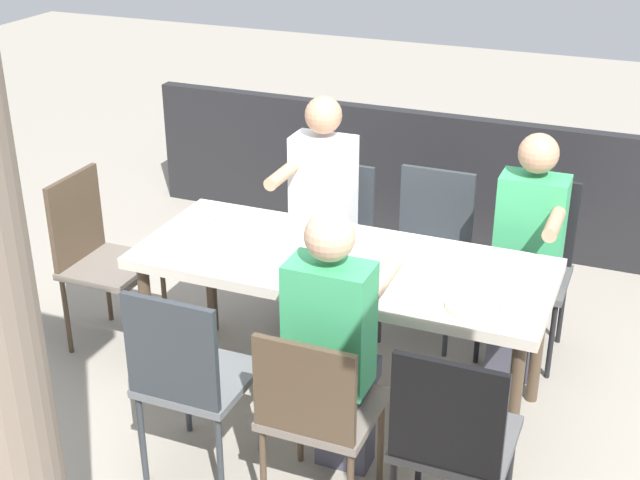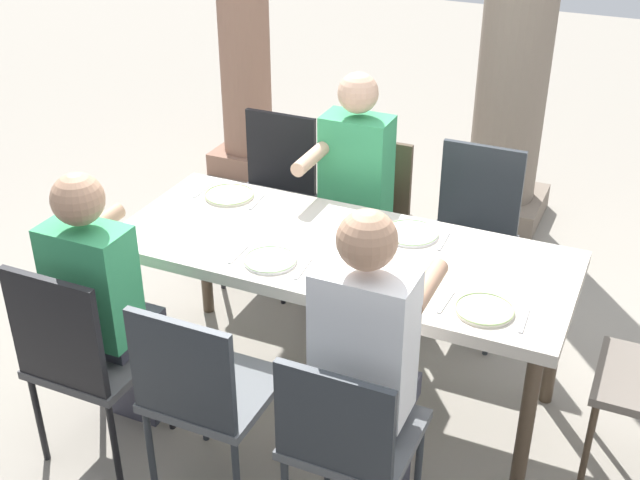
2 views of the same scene
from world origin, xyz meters
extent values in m
plane|color=gray|center=(0.00, 0.00, 0.00)|extent=(16.00, 16.00, 0.00)
cube|color=beige|center=(0.00, 0.00, 0.74)|extent=(1.98, 0.80, 0.05)
cylinder|color=#473828|center=(-0.91, 0.32, 0.36)|extent=(0.06, 0.06, 0.72)
cylinder|color=#473828|center=(0.91, 0.32, 0.36)|extent=(0.06, 0.06, 0.72)
cylinder|color=#473828|center=(-0.91, -0.32, 0.36)|extent=(0.06, 0.06, 0.72)
cylinder|color=#473828|center=(0.91, -0.32, 0.36)|extent=(0.06, 0.06, 0.72)
cube|color=#4F4F50|center=(-0.76, 0.74, 0.48)|extent=(0.44, 0.44, 0.04)
cube|color=black|center=(-0.76, 0.94, 0.71)|extent=(0.42, 0.03, 0.47)
cylinder|color=black|center=(-0.95, 0.55, 0.23)|extent=(0.03, 0.03, 0.46)
cylinder|color=black|center=(-0.57, 0.55, 0.23)|extent=(0.03, 0.03, 0.46)
cylinder|color=black|center=(-0.95, 0.93, 0.23)|extent=(0.03, 0.03, 0.46)
cylinder|color=black|center=(-0.57, 0.93, 0.23)|extent=(0.03, 0.03, 0.46)
cube|color=#4F4F50|center=(-0.76, -0.74, 0.46)|extent=(0.44, 0.44, 0.04)
cube|color=black|center=(-0.76, -0.94, 0.70)|extent=(0.42, 0.03, 0.50)
cylinder|color=black|center=(-0.57, -0.55, 0.22)|extent=(0.03, 0.03, 0.44)
cylinder|color=black|center=(-0.95, -0.55, 0.22)|extent=(0.03, 0.03, 0.44)
cylinder|color=black|center=(-0.57, -0.93, 0.22)|extent=(0.03, 0.03, 0.44)
cylinder|color=black|center=(-0.95, -0.93, 0.22)|extent=(0.03, 0.03, 0.44)
cube|color=#6A6158|center=(-0.21, 0.74, 0.46)|extent=(0.44, 0.44, 0.04)
cube|color=#473828|center=(-0.21, 0.94, 0.67)|extent=(0.42, 0.03, 0.42)
cylinder|color=#473828|center=(-0.40, 0.55, 0.22)|extent=(0.03, 0.03, 0.44)
cylinder|color=#473828|center=(-0.02, 0.55, 0.22)|extent=(0.03, 0.03, 0.44)
cylinder|color=#473828|center=(-0.40, 0.93, 0.22)|extent=(0.03, 0.03, 0.44)
cylinder|color=#473828|center=(-0.02, 0.93, 0.22)|extent=(0.03, 0.03, 0.44)
cube|color=#5B5E61|center=(-0.21, -0.74, 0.48)|extent=(0.44, 0.44, 0.04)
cube|color=#2D3338|center=(-0.21, -0.94, 0.70)|extent=(0.42, 0.03, 0.44)
cylinder|color=#2D3338|center=(-0.02, -0.55, 0.23)|extent=(0.03, 0.03, 0.46)
cylinder|color=#2D3338|center=(-0.40, -0.55, 0.23)|extent=(0.03, 0.03, 0.46)
cylinder|color=#2D3338|center=(-0.40, -0.93, 0.23)|extent=(0.03, 0.03, 0.46)
cube|color=#5B5E61|center=(0.37, 0.74, 0.46)|extent=(0.44, 0.44, 0.04)
cube|color=#2D3338|center=(0.37, 0.94, 0.71)|extent=(0.42, 0.03, 0.48)
cylinder|color=#2D3338|center=(0.18, 0.55, 0.22)|extent=(0.03, 0.03, 0.45)
cylinder|color=#2D3338|center=(0.56, 0.55, 0.22)|extent=(0.03, 0.03, 0.45)
cylinder|color=#2D3338|center=(0.18, 0.93, 0.22)|extent=(0.03, 0.03, 0.45)
cylinder|color=#2D3338|center=(0.56, 0.93, 0.22)|extent=(0.03, 0.03, 0.45)
cube|color=#5B5E61|center=(0.37, -0.74, 0.47)|extent=(0.44, 0.44, 0.04)
cube|color=#2D3338|center=(0.37, -0.94, 0.68)|extent=(0.42, 0.03, 0.41)
cylinder|color=#2D3338|center=(0.56, -0.55, 0.23)|extent=(0.03, 0.03, 0.46)
cylinder|color=#2D3338|center=(0.18, -0.55, 0.23)|extent=(0.03, 0.03, 0.46)
cylinder|color=#473828|center=(1.14, 0.19, 0.23)|extent=(0.03, 0.03, 0.45)
cylinder|color=#473828|center=(1.14, -0.19, 0.23)|extent=(0.03, 0.03, 0.45)
cube|color=#3F3F4C|center=(0.37, -0.48, 0.23)|extent=(0.24, 0.14, 0.46)
cube|color=#3F3F4C|center=(0.37, -0.57, 0.51)|extent=(0.28, 0.32, 0.10)
cube|color=white|center=(0.37, -0.68, 0.84)|extent=(0.34, 0.20, 0.56)
sphere|color=tan|center=(0.37, -0.68, 1.24)|extent=(0.20, 0.20, 0.20)
cylinder|color=tan|center=(0.51, -0.44, 0.96)|extent=(0.07, 0.30, 0.07)
cube|color=#3F3F4C|center=(-0.21, 0.48, 0.23)|extent=(0.24, 0.14, 0.46)
cube|color=#3F3F4C|center=(-0.21, 0.57, 0.51)|extent=(0.28, 0.32, 0.10)
cube|color=#389E60|center=(-0.21, 0.68, 0.83)|extent=(0.34, 0.20, 0.54)
sphere|color=tan|center=(-0.21, 0.68, 1.22)|extent=(0.20, 0.20, 0.20)
cylinder|color=tan|center=(-0.35, 0.44, 0.95)|extent=(0.07, 0.30, 0.07)
cube|color=#3F3F4C|center=(-0.76, -0.51, 0.23)|extent=(0.24, 0.14, 0.46)
cube|color=#3F3F4C|center=(-0.76, -0.60, 0.51)|extent=(0.28, 0.32, 0.10)
cube|color=#389E60|center=(-0.76, -0.71, 0.80)|extent=(0.34, 0.20, 0.48)
sphere|color=tan|center=(-0.76, -0.71, 1.17)|extent=(0.20, 0.20, 0.20)
cylinder|color=tan|center=(-0.90, -0.47, 0.91)|extent=(0.07, 0.30, 0.07)
cube|color=#936B56|center=(-1.61, 2.08, 0.08)|extent=(0.46, 0.46, 0.16)
cube|color=gray|center=(0.26, 2.08, 0.08)|extent=(0.57, 0.57, 0.16)
cylinder|color=gray|center=(0.26, 2.08, 1.41)|extent=(0.43, 0.43, 2.50)
cylinder|color=silver|center=(-0.68, 0.24, 0.78)|extent=(0.24, 0.24, 0.01)
torus|color=#A0BE77|center=(-0.68, 0.24, 0.78)|extent=(0.24, 0.24, 0.01)
cube|color=silver|center=(-0.83, 0.24, 0.77)|extent=(0.02, 0.17, 0.01)
cube|color=silver|center=(-0.53, 0.24, 0.77)|extent=(0.03, 0.17, 0.01)
cylinder|color=white|center=(-0.22, -0.23, 0.78)|extent=(0.22, 0.22, 0.01)
torus|color=#A9CD91|center=(-0.22, -0.23, 0.78)|extent=(0.22, 0.22, 0.01)
cube|color=silver|center=(-0.37, -0.23, 0.77)|extent=(0.02, 0.17, 0.01)
cube|color=silver|center=(-0.07, -0.23, 0.77)|extent=(0.03, 0.17, 0.01)
cylinder|color=white|center=(0.24, 0.23, 0.78)|extent=(0.24, 0.24, 0.01)
torus|color=#A9CD91|center=(0.24, 0.23, 0.78)|extent=(0.24, 0.24, 0.01)
cube|color=silver|center=(0.09, 0.23, 0.77)|extent=(0.03, 0.17, 0.01)
cube|color=silver|center=(0.39, 0.23, 0.77)|extent=(0.02, 0.17, 0.01)
cylinder|color=silver|center=(0.68, -0.23, 0.78)|extent=(0.22, 0.22, 0.01)
torus|color=#A0BE77|center=(0.68, -0.23, 0.78)|extent=(0.22, 0.22, 0.01)
cube|color=silver|center=(0.53, -0.23, 0.77)|extent=(0.02, 0.17, 0.01)
cube|color=silver|center=(0.83, -0.23, 0.77)|extent=(0.02, 0.17, 0.01)
camera|label=1|loc=(-1.31, 3.47, 2.61)|focal=49.15mm
camera|label=2|loc=(1.17, -2.82, 2.50)|focal=45.94mm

